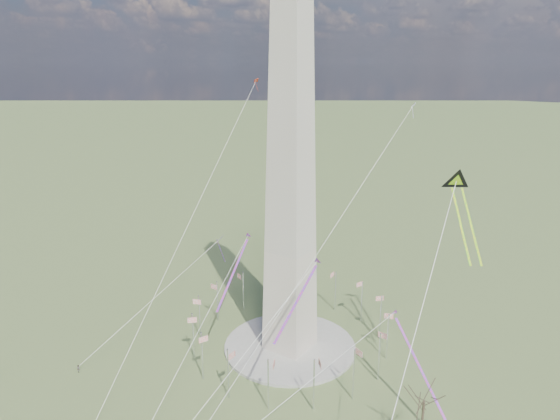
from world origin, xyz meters
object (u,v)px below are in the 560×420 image
Objects in this scene: tree_near at (424,398)px; kite_delta_black at (457,186)px; washington_monument at (291,178)px; person_west at (79,368)px.

kite_delta_black reaches higher than tree_near.
kite_delta_black is (-5.56, 30.00, 35.45)m from tree_near.
tree_near is at bearing -22.33° from washington_monument.
kite_delta_black is at bearing 100.50° from tree_near.
washington_monument is 57.89m from tree_near.
washington_monument is 51.67× the size of person_west.
person_west is at bearing -164.71° from tree_near.
tree_near is 84.54m from person_west.
person_west is 103.00m from kite_delta_black.
tree_near is at bearing -139.12° from person_west.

